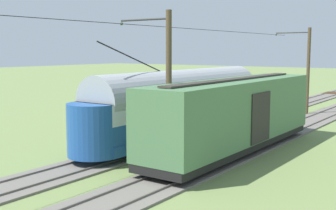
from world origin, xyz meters
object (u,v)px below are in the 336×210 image
at_px(coach_adjacent, 235,113).
at_px(catenary_pole_foreground, 307,69).
at_px(vintage_streetcar, 182,103).
at_px(catenary_pole_mid_near, 167,85).

height_order(coach_adjacent, catenary_pole_foreground, catenary_pole_foreground).
height_order(vintage_streetcar, catenary_pole_mid_near, catenary_pole_mid_near).
relative_size(vintage_streetcar, catenary_pole_foreground, 2.43).
bearing_deg(coach_adjacent, vintage_streetcar, -20.46).
bearing_deg(vintage_streetcar, catenary_pole_mid_near, 117.05).
relative_size(coach_adjacent, catenary_pole_foreground, 1.93).
bearing_deg(catenary_pole_foreground, vintage_streetcar, 79.15).
bearing_deg(coach_adjacent, catenary_pole_mid_near, 67.20).
bearing_deg(coach_adjacent, catenary_pole_foreground, -84.34).
bearing_deg(catenary_pole_mid_near, vintage_streetcar, -62.95).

